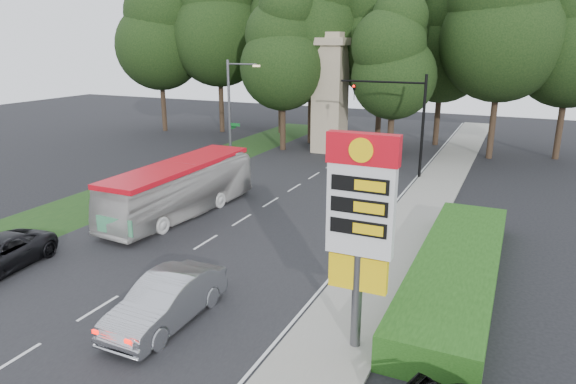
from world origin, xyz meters
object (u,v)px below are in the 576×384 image
at_px(monument, 330,93).
at_px(transit_bus, 181,190).
at_px(gas_station_pylon, 360,215).
at_px(streetlight_signs, 232,108).
at_px(sedan_silver, 166,300).
at_px(traffic_signal_mast, 405,111).

distance_m(monument, transit_bus, 19.96).
bearing_deg(transit_bus, gas_station_pylon, -29.12).
relative_size(streetlight_signs, monument, 0.80).
bearing_deg(transit_bus, sedan_silver, -52.06).
bearing_deg(sedan_silver, monument, 99.36).
distance_m(streetlight_signs, transit_bus, 12.45).
xyz_separation_m(streetlight_signs, sedan_silver, (9.87, -21.23, -3.60)).
bearing_deg(gas_station_pylon, streetlight_signs, 128.96).
distance_m(gas_station_pylon, transit_bus, 15.54).
relative_size(gas_station_pylon, monument, 0.68).
bearing_deg(gas_station_pylon, monument, 111.80).
height_order(gas_station_pylon, streetlight_signs, streetlight_signs).
relative_size(gas_station_pylon, sedan_silver, 1.34).
bearing_deg(traffic_signal_mast, gas_station_pylon, -80.91).
distance_m(transit_bus, sedan_silver, 11.59).
xyz_separation_m(traffic_signal_mast, sedan_silver, (-2.80, -23.22, -3.83)).
height_order(gas_station_pylon, monument, monument).
bearing_deg(monument, sedan_silver, -80.52).
bearing_deg(transit_bus, monument, 90.09).
relative_size(streetlight_signs, sedan_silver, 1.57).
bearing_deg(monument, streetlight_signs, -121.97).
xyz_separation_m(gas_station_pylon, transit_bus, (-12.70, 8.44, -2.98)).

